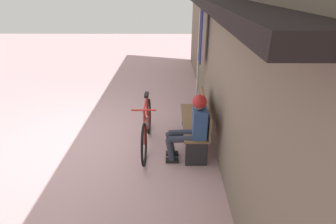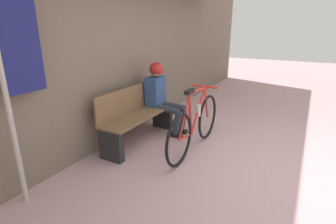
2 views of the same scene
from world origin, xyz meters
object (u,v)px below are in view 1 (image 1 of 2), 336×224
Objects in this scene: bicycle at (147,127)px; person_seated at (192,124)px; banner_pole at (200,44)px; park_bench_near at (196,124)px.

person_seated is (0.39, 0.78, 0.29)m from bicycle.
banner_pole is at bearing 149.10° from bicycle.
person_seated is (0.53, -0.12, 0.29)m from park_bench_near.
park_bench_near is 0.86× the size of bicycle.
bicycle is at bearing -30.90° from banner_pole.
person_seated reaches higher than park_bench_near.
park_bench_near is 0.92m from bicycle.
banner_pole is at bearing 172.39° from person_seated.
bicycle reaches higher than park_bench_near.
park_bench_near is 2.00m from banner_pole.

